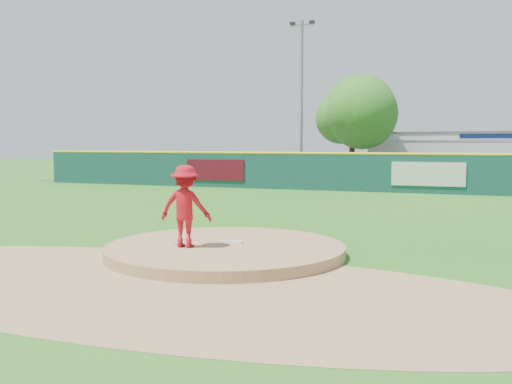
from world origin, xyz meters
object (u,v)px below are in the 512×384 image
at_px(pool_building_grp, 482,155).
at_px(deciduous_tree, 353,112).
at_px(playground_slide, 180,167).
at_px(light_pole_left, 302,93).
at_px(pitcher, 186,206).
at_px(van, 355,174).

xyz_separation_m(pool_building_grp, deciduous_tree, (-8.00, -6.99, 2.89)).
relative_size(playground_slide, light_pole_left, 0.28).
relative_size(pitcher, deciduous_tree, 0.25).
relative_size(van, pool_building_grp, 0.30).
relative_size(pitcher, van, 0.41).
xyz_separation_m(pitcher, light_pole_left, (-5.29, 27.59, 4.88)).
xyz_separation_m(van, light_pole_left, (-4.50, 3.52, 5.40)).
distance_m(pool_building_grp, light_pole_left, 13.72).
bearing_deg(light_pole_left, van, -38.05).
relative_size(van, deciduous_tree, 0.61).
xyz_separation_m(deciduous_tree, light_pole_left, (-4.00, 2.00, 1.50)).
distance_m(pool_building_grp, playground_slide, 21.55).
relative_size(pitcher, playground_slide, 0.60).
bearing_deg(van, pitcher, -174.28).
xyz_separation_m(van, deciduous_tree, (-0.50, 1.52, 3.91)).
bearing_deg(deciduous_tree, light_pole_left, 153.43).
relative_size(deciduous_tree, light_pole_left, 0.67).
xyz_separation_m(playground_slide, light_pole_left, (7.76, 3.57, 5.19)).
xyz_separation_m(pitcher, playground_slide, (-13.05, 24.01, -0.31)).
xyz_separation_m(van, pool_building_grp, (7.50, 8.52, 1.02)).
bearing_deg(pitcher, van, -93.31).
height_order(pitcher, playground_slide, pitcher).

